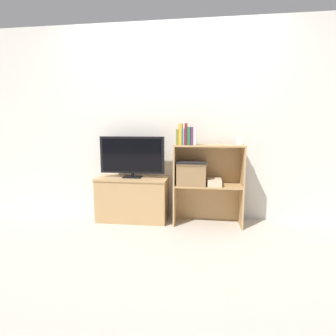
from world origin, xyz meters
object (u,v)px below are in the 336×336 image
object	(u,v)px
book_forest	(189,136)
baby_monitor	(239,141)
book_plum	(192,136)
tv	(132,156)
book_skyblue	(184,137)
magazine_stack	(214,182)
book_mustard	(181,134)
tv_stand	(133,199)
book_maroon	(186,134)
storage_basket_left	(192,173)
book_olive	(177,137)
book_ivory	(195,136)
laptop	(192,162)

from	to	relation	value
book_forest	baby_monitor	xyz separation A→B (m)	(0.56, 0.06, -0.05)
book_forest	book_plum	world-z (taller)	book_forest
tv	book_skyblue	world-z (taller)	book_skyblue
book_forest	magazine_stack	bearing A→B (deg)	4.29
tv	magazine_stack	size ratio (longest dim) A/B	3.44
baby_monitor	book_mustard	bearing A→B (deg)	-175.06
book_skyblue	tv_stand	bearing A→B (deg)	171.64
book_maroon	storage_basket_left	bearing A→B (deg)	32.21
book_plum	book_mustard	bearing A→B (deg)	-180.00
book_olive	baby_monitor	world-z (taller)	book_olive
baby_monitor	magazine_stack	world-z (taller)	baby_monitor
book_ivory	storage_basket_left	size ratio (longest dim) A/B	0.56
book_olive	book_mustard	size ratio (longest dim) A/B	0.75
book_skyblue	book_ivory	distance (m)	0.13
book_maroon	magazine_stack	distance (m)	0.64
book_ivory	baby_monitor	bearing A→B (deg)	6.53
book_olive	storage_basket_left	world-z (taller)	book_olive
tv_stand	laptop	world-z (taller)	laptop
book_olive	book_plum	size ratio (longest dim) A/B	0.88
book_plum	laptop	world-z (taller)	book_plum
laptop	storage_basket_left	bearing A→B (deg)	90.00
book_maroon	magazine_stack	bearing A→B (deg)	3.85
tv	book_plum	world-z (taller)	book_plum
book_mustard	baby_monitor	world-z (taller)	book_mustard
book_mustard	book_plum	distance (m)	0.13
book_ivory	magazine_stack	size ratio (longest dim) A/B	0.83
book_forest	laptop	bearing A→B (deg)	52.56
book_olive	book_mustard	bearing A→B (deg)	-0.00
book_mustard	book_ivory	bearing A→B (deg)	0.00
book_ivory	laptop	world-z (taller)	book_ivory
tv	laptop	size ratio (longest dim) A/B	2.28
storage_basket_left	book_ivory	bearing A→B (deg)	-51.25
book_skyblue	baby_monitor	distance (m)	0.63
book_plum	book_ivory	bearing A→B (deg)	0.00
book_skyblue	magazine_stack	size ratio (longest dim) A/B	0.80
tv_stand	book_forest	xyz separation A→B (m)	(0.69, -0.09, 0.78)
book_maroon	storage_basket_left	size ratio (longest dim) A/B	0.71
book_ivory	laptop	xyz separation A→B (m)	(-0.03, 0.04, -0.30)
baby_monitor	magazine_stack	size ratio (longest dim) A/B	0.54
book_forest	book_ivory	distance (m)	0.07
book_skyblue	baby_monitor	size ratio (longest dim) A/B	1.48
tv	magazine_stack	world-z (taller)	tv
tv	laptop	bearing A→B (deg)	-3.88
book_forest	laptop	distance (m)	0.31
tv	laptop	xyz separation A→B (m)	(0.72, -0.05, -0.06)
tv_stand	magazine_stack	size ratio (longest dim) A/B	3.79
book_olive	baby_monitor	size ratio (longest dim) A/B	1.42
book_mustard	book_plum	bearing A→B (deg)	0.00
magazine_stack	storage_basket_left	bearing A→B (deg)	175.76
book_plum	book_ivory	size ratio (longest dim) A/B	1.05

